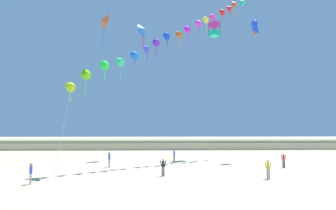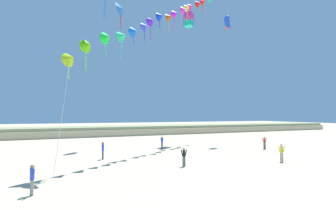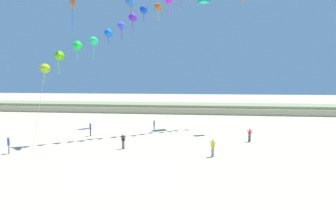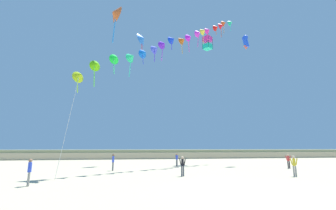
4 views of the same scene
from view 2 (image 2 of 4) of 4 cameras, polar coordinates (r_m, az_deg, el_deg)
The scene contains 12 objects.
ground_plane at distance 16.35m, azimuth 19.93°, elevation -18.32°, with size 240.00×240.00×0.00m, color #C1B28E.
dune_ridge at distance 53.19m, azimuth -10.38°, elevation -6.31°, with size 120.00×9.94×1.95m.
person_near_left at distance 20.07m, azimuth 4.07°, elevation -12.62°, with size 0.59×0.23×1.68m.
person_near_right at distance 15.16m, azimuth -31.25°, elevation -15.50°, with size 0.37×0.56×1.72m.
person_mid_center at distance 24.04m, azimuth -16.22°, elevation -10.77°, with size 0.24×0.61×1.75m.
person_far_left at distance 24.41m, azimuth 26.88°, elevation -10.47°, with size 0.56×0.40×1.74m.
person_far_right at distance 32.43m, azimuth 23.31°, elevation -8.56°, with size 0.56×0.36×1.69m.
person_far_center at distance 29.79m, azimuth -1.54°, elevation -9.33°, with size 0.28×0.58×1.68m.
kite_banner_string at distance 32.26m, azimuth 0.31°, elevation 21.79°, with size 25.12×18.97×27.06m.
large_kite_mid_trail at distance 41.12m, azimuth 5.26°, elevation 20.74°, with size 1.84×1.84×2.32m.
large_kite_high_solo at distance 40.93m, azimuth 14.80°, elevation 19.59°, with size 1.24×0.94×2.54m.
large_kite_outer_drift at distance 37.05m, azimuth -11.89°, elevation 22.69°, with size 2.18×2.47×4.17m.
Camera 2 is at (-10.37, -11.81, 4.48)m, focal length 24.00 mm.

